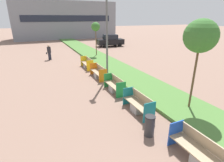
{
  "coord_description": "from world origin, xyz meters",
  "views": [
    {
      "loc": [
        -3.38,
        0.66,
        4.42
      ],
      "look_at": [
        0.9,
        10.18,
        0.6
      ],
      "focal_mm": 28.0,
      "sensor_mm": 36.0,
      "label": 1
    }
  ],
  "objects_px": {
    "sapling_tree_near": "(201,36)",
    "parked_car_distant": "(110,41)",
    "bench_blue_frame": "(205,157)",
    "bench_orange_frame": "(99,73)",
    "bench_yellow_frame": "(87,64)",
    "bench_green_frame": "(115,86)",
    "litter_bin": "(150,126)",
    "street_lamp_post": "(107,22)",
    "pedestrian_walking": "(49,52)",
    "bench_teal_frame": "(138,105)",
    "sapling_tree_far": "(96,27)"
  },
  "relations": [
    {
      "from": "sapling_tree_near",
      "to": "parked_car_distant",
      "type": "height_order",
      "value": "sapling_tree_near"
    },
    {
      "from": "bench_blue_frame",
      "to": "bench_orange_frame",
      "type": "bearing_deg",
      "value": 90.02
    },
    {
      "from": "bench_blue_frame",
      "to": "bench_yellow_frame",
      "type": "relative_size",
      "value": 1.21
    },
    {
      "from": "bench_green_frame",
      "to": "bench_yellow_frame",
      "type": "bearing_deg",
      "value": 89.98
    },
    {
      "from": "litter_bin",
      "to": "street_lamp_post",
      "type": "bearing_deg",
      "value": 80.42
    },
    {
      "from": "pedestrian_walking",
      "to": "street_lamp_post",
      "type": "bearing_deg",
      "value": -67.49
    },
    {
      "from": "bench_teal_frame",
      "to": "street_lamp_post",
      "type": "relative_size",
      "value": 0.26
    },
    {
      "from": "litter_bin",
      "to": "sapling_tree_near",
      "type": "xyz_separation_m",
      "value": [
        3.06,
        0.89,
        3.2
      ]
    },
    {
      "from": "bench_yellow_frame",
      "to": "sapling_tree_far",
      "type": "height_order",
      "value": "sapling_tree_far"
    },
    {
      "from": "street_lamp_post",
      "to": "bench_green_frame",
      "type": "bearing_deg",
      "value": -102.96
    },
    {
      "from": "sapling_tree_far",
      "to": "parked_car_distant",
      "type": "relative_size",
      "value": 0.91
    },
    {
      "from": "street_lamp_post",
      "to": "bench_blue_frame",
      "type": "bearing_deg",
      "value": -93.79
    },
    {
      "from": "bench_yellow_frame",
      "to": "parked_car_distant",
      "type": "distance_m",
      "value": 13.01
    },
    {
      "from": "pedestrian_walking",
      "to": "bench_teal_frame",
      "type": "bearing_deg",
      "value": -78.39
    },
    {
      "from": "bench_green_frame",
      "to": "sapling_tree_near",
      "type": "bearing_deg",
      "value": -55.74
    },
    {
      "from": "bench_teal_frame",
      "to": "bench_blue_frame",
      "type": "bearing_deg",
      "value": -89.91
    },
    {
      "from": "bench_blue_frame",
      "to": "bench_green_frame",
      "type": "xyz_separation_m",
      "value": [
        -0.01,
        6.51,
        -0.02
      ]
    },
    {
      "from": "sapling_tree_near",
      "to": "sapling_tree_far",
      "type": "bearing_deg",
      "value": 90.0
    },
    {
      "from": "bench_blue_frame",
      "to": "bench_green_frame",
      "type": "relative_size",
      "value": 1.29
    },
    {
      "from": "bench_teal_frame",
      "to": "street_lamp_post",
      "type": "height_order",
      "value": "street_lamp_post"
    },
    {
      "from": "bench_teal_frame",
      "to": "street_lamp_post",
      "type": "bearing_deg",
      "value": 83.53
    },
    {
      "from": "bench_blue_frame",
      "to": "sapling_tree_far",
      "type": "distance_m",
      "value": 17.37
    },
    {
      "from": "bench_yellow_frame",
      "to": "litter_bin",
      "type": "height_order",
      "value": "bench_yellow_frame"
    },
    {
      "from": "bench_blue_frame",
      "to": "street_lamp_post",
      "type": "bearing_deg",
      "value": 86.21
    },
    {
      "from": "bench_teal_frame",
      "to": "bench_orange_frame",
      "type": "relative_size",
      "value": 0.92
    },
    {
      "from": "bench_green_frame",
      "to": "bench_yellow_frame",
      "type": "distance_m",
      "value": 5.98
    },
    {
      "from": "bench_orange_frame",
      "to": "parked_car_distant",
      "type": "xyz_separation_m",
      "value": [
        7.1,
        13.91,
        0.54
      ]
    },
    {
      "from": "litter_bin",
      "to": "sapling_tree_near",
      "type": "distance_m",
      "value": 4.51
    },
    {
      "from": "bench_blue_frame",
      "to": "pedestrian_walking",
      "type": "distance_m",
      "value": 17.68
    },
    {
      "from": "sapling_tree_far",
      "to": "parked_car_distant",
      "type": "height_order",
      "value": "sapling_tree_far"
    },
    {
      "from": "bench_green_frame",
      "to": "sapling_tree_near",
      "type": "distance_m",
      "value": 5.46
    },
    {
      "from": "sapling_tree_near",
      "to": "pedestrian_walking",
      "type": "bearing_deg",
      "value": 109.92
    },
    {
      "from": "litter_bin",
      "to": "parked_car_distant",
      "type": "distance_m",
      "value": 22.72
    },
    {
      "from": "street_lamp_post",
      "to": "pedestrian_walking",
      "type": "bearing_deg",
      "value": 112.51
    },
    {
      "from": "bench_orange_frame",
      "to": "bench_yellow_frame",
      "type": "bearing_deg",
      "value": 90.02
    },
    {
      "from": "bench_blue_frame",
      "to": "parked_car_distant",
      "type": "distance_m",
      "value": 24.43
    },
    {
      "from": "bench_yellow_frame",
      "to": "parked_car_distant",
      "type": "height_order",
      "value": "parked_car_distant"
    },
    {
      "from": "litter_bin",
      "to": "sapling_tree_near",
      "type": "relative_size",
      "value": 0.2
    },
    {
      "from": "sapling_tree_near",
      "to": "bench_orange_frame",
      "type": "bearing_deg",
      "value": 110.53
    },
    {
      "from": "street_lamp_post",
      "to": "pedestrian_walking",
      "type": "distance_m",
      "value": 9.53
    },
    {
      "from": "bench_teal_frame",
      "to": "litter_bin",
      "type": "xyz_separation_m",
      "value": [
        -0.6,
        -1.75,
        0.07
      ]
    },
    {
      "from": "bench_green_frame",
      "to": "litter_bin",
      "type": "xyz_separation_m",
      "value": [
        -0.6,
        -4.5,
        0.07
      ]
    },
    {
      "from": "bench_green_frame",
      "to": "sapling_tree_far",
      "type": "bearing_deg",
      "value": 76.71
    },
    {
      "from": "bench_teal_frame",
      "to": "litter_bin",
      "type": "bearing_deg",
      "value": -108.78
    },
    {
      "from": "bench_orange_frame",
      "to": "bench_blue_frame",
      "type": "bearing_deg",
      "value": -89.98
    },
    {
      "from": "bench_orange_frame",
      "to": "pedestrian_walking",
      "type": "relative_size",
      "value": 1.3
    },
    {
      "from": "bench_orange_frame",
      "to": "bench_teal_frame",
      "type": "bearing_deg",
      "value": -90.02
    },
    {
      "from": "sapling_tree_far",
      "to": "bench_yellow_frame",
      "type": "bearing_deg",
      "value": -118.96
    },
    {
      "from": "bench_orange_frame",
      "to": "sapling_tree_far",
      "type": "distance_m",
      "value": 8.42
    },
    {
      "from": "sapling_tree_far",
      "to": "pedestrian_walking",
      "type": "relative_size",
      "value": 2.39
    }
  ]
}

